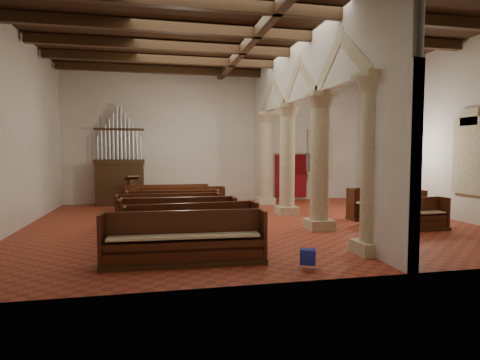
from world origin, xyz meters
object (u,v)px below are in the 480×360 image
object	(u,v)px
lectern	(132,194)
nave_pew_0	(185,247)
pipe_organ	(120,174)
processional_banner	(312,184)
aisle_pew_0	(417,219)

from	to	relation	value
lectern	nave_pew_0	world-z (taller)	lectern
pipe_organ	processional_banner	size ratio (longest dim) A/B	1.81
lectern	aisle_pew_0	bearing A→B (deg)	-62.85
lectern	processional_banner	distance (m)	8.23
processional_banner	aisle_pew_0	bearing A→B (deg)	-65.21
pipe_organ	nave_pew_0	distance (m)	10.19
processional_banner	aisle_pew_0	xyz separation A→B (m)	(0.39, -7.26, -0.48)
lectern	pipe_organ	bearing A→B (deg)	96.39
pipe_organ	processional_banner	world-z (taller)	pipe_organ
nave_pew_0	aisle_pew_0	world-z (taller)	nave_pew_0
pipe_organ	lectern	size ratio (longest dim) A/B	3.25
lectern	nave_pew_0	bearing A→B (deg)	-104.66
lectern	nave_pew_0	distance (m)	9.19
nave_pew_0	processional_banner	bearing A→B (deg)	57.47
pipe_organ	aisle_pew_0	xyz separation A→B (m)	(9.13, -7.71, -1.05)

